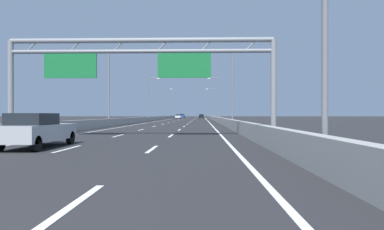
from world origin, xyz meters
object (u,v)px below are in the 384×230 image
object	(u,v)px
streetlamp_left_mid	(111,83)
black_car	(201,116)
streetlamp_left_distant	(165,101)
silver_car	(37,130)
white_car	(178,116)
streetlamp_right_far	(218,96)
streetlamp_right_distant	(213,101)
sign_gantry	(138,62)
blue_car	(182,116)
streetlamp_right_mid	(230,82)
streetlamp_left_far	(149,96)

from	to	relation	value
streetlamp_left_mid	black_car	bearing A→B (deg)	81.71
streetlamp_left_distant	silver_car	xyz separation A→B (m)	(4.11, -92.35, -4.62)
streetlamp_left_mid	white_car	world-z (taller)	streetlamp_left_mid
streetlamp_right_far	streetlamp_right_distant	world-z (taller)	same
streetlamp_left_distant	sign_gantry	bearing A→B (deg)	-85.13
sign_gantry	blue_car	bearing A→B (deg)	91.77
black_car	white_car	distance (m)	9.81
streetlamp_right_mid	white_car	size ratio (longest dim) A/B	2.11
black_car	silver_car	size ratio (longest dim) A/B	0.92
black_car	blue_car	xyz separation A→B (m)	(-7.45, 12.68, 0.02)
white_car	blue_car	xyz separation A→B (m)	(0.20, 18.83, 0.06)
streetlamp_right_distant	streetlamp_left_distant	bearing A→B (deg)	180.00
sign_gantry	streetlamp_right_mid	distance (m)	22.33
sign_gantry	streetlamp_left_distant	distance (m)	85.70
streetlamp_right_mid	blue_car	size ratio (longest dim) A/B	2.11
streetlamp_left_distant	blue_car	world-z (taller)	streetlamp_left_distant
streetlamp_right_far	silver_car	distance (m)	61.27
black_car	streetlamp_right_distant	bearing A→B (deg)	-74.33
streetlamp_right_far	black_car	xyz separation A→B (m)	(-3.65, 45.22, -4.63)
sign_gantry	white_car	xyz separation A→B (m)	(-3.63, 92.26, -4.11)
sign_gantry	streetlamp_right_distant	size ratio (longest dim) A/B	1.81
white_car	streetlamp_right_distant	bearing A→B (deg)	-31.28
streetlamp_left_mid	streetlamp_right_distant	size ratio (longest dim) A/B	1.00
white_car	streetlamp_left_distant	bearing A→B (deg)	-117.90
streetlamp_left_distant	white_car	xyz separation A→B (m)	(3.63, 6.86, -4.66)
streetlamp_left_distant	black_car	bearing A→B (deg)	49.07
white_car	streetlamp_left_mid	bearing A→B (deg)	-92.92
streetlamp_left_far	streetlamp_right_far	size ratio (longest dim) A/B	1.00
streetlamp_right_distant	blue_car	distance (m)	28.36
streetlamp_right_mid	streetlamp_left_distant	xyz separation A→B (m)	(-14.93, 64.43, 0.00)
streetlamp_right_mid	streetlamp_left_distant	world-z (taller)	same
white_car	blue_car	distance (m)	18.83
sign_gantry	streetlamp_right_mid	xyz separation A→B (m)	(7.66, 20.97, 0.55)
streetlamp_right_distant	streetlamp_right_far	bearing A→B (deg)	-90.00
streetlamp_left_mid	blue_car	size ratio (longest dim) A/B	2.11
black_car	streetlamp_right_far	bearing A→B (deg)	-85.39
streetlamp_left_mid	black_car	xyz separation A→B (m)	(11.28, 77.43, -4.63)
streetlamp_left_mid	blue_car	xyz separation A→B (m)	(3.83, 90.12, -4.61)
white_car	black_car	bearing A→B (deg)	38.78
silver_car	blue_car	bearing A→B (deg)	90.13
streetlamp_right_distant	blue_car	size ratio (longest dim) A/B	2.11
streetlamp_right_distant	blue_car	xyz separation A→B (m)	(-11.10, 25.69, -4.61)
streetlamp_right_far	white_car	world-z (taller)	streetlamp_right_far
streetlamp_right_mid	black_car	world-z (taller)	streetlamp_right_mid
sign_gantry	streetlamp_left_distant	world-z (taller)	streetlamp_left_distant
blue_car	silver_car	xyz separation A→B (m)	(0.27, -118.04, -0.01)
streetlamp_right_far	blue_car	distance (m)	59.14
white_car	blue_car	bearing A→B (deg)	89.40
streetlamp_left_distant	streetlamp_right_distant	size ratio (longest dim) A/B	1.00
white_car	streetlamp_left_far	bearing A→B (deg)	-95.31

